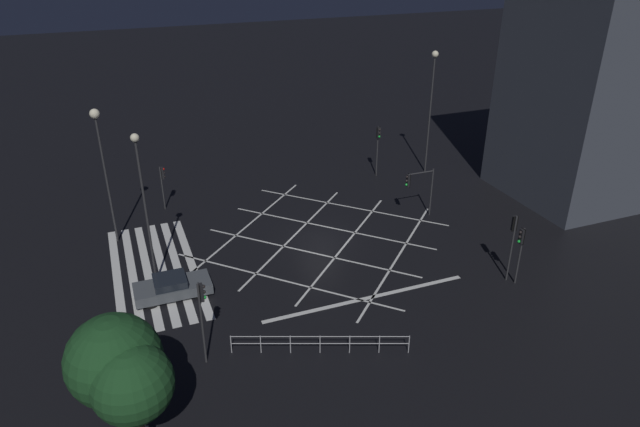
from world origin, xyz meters
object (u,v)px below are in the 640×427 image
object	(u,v)px
traffic_light_median_north	(418,184)
street_tree_near	(114,361)
street_lamp_west	(432,88)
street_tree_far	(132,384)
traffic_light_ne_main	(513,235)
traffic_light_sw_cross	(163,179)
traffic_light_ne_cross	(520,245)
traffic_light_nw_main	(378,141)
traffic_light_se_cross	(202,307)
street_lamp_east	(142,187)
street_lamp_far	(100,143)
waiting_car	(172,287)

from	to	relation	value
traffic_light_median_north	street_tree_near	distance (m)	25.13
street_lamp_west	street_tree_far	xyz separation A→B (m)	(22.03, -25.94, -3.67)
traffic_light_ne_main	traffic_light_sw_cross	distance (m)	24.90
traffic_light_sw_cross	street_lamp_west	world-z (taller)	street_lamp_west
traffic_light_median_north	street_lamp_west	xyz separation A→B (m)	(-7.47, 5.21, 4.64)
street_tree_far	traffic_light_ne_cross	bearing A→B (deg)	102.37
traffic_light_nw_main	traffic_light_sw_cross	distance (m)	17.73
traffic_light_se_cross	traffic_light_ne_main	size ratio (longest dim) A/B	1.06
traffic_light_ne_main	street_lamp_east	world-z (taller)	street_lamp_east
street_lamp_west	street_lamp_far	distance (m)	26.09
traffic_light_nw_main	waiting_car	bearing A→B (deg)	-58.04
traffic_light_nw_main	street_lamp_west	bearing A→B (deg)	81.88
traffic_light_sw_cross	traffic_light_ne_cross	world-z (taller)	traffic_light_ne_cross
traffic_light_se_cross	traffic_light_median_north	xyz separation A→B (m)	(-10.04, 17.30, -0.55)
traffic_light_ne_main	street_lamp_west	distance (m)	17.72
traffic_light_se_cross	waiting_car	xyz separation A→B (m)	(-6.35, -0.77, -2.66)
traffic_light_se_cross	street_lamp_east	world-z (taller)	street_lamp_east
traffic_light_sw_cross	street_lamp_east	world-z (taller)	street_lamp_east
street_lamp_east	traffic_light_ne_cross	bearing A→B (deg)	68.37
street_tree_near	street_tree_far	distance (m)	1.39
traffic_light_se_cross	street_lamp_west	bearing A→B (deg)	37.88
street_lamp_far	traffic_light_ne_cross	bearing A→B (deg)	57.47
street_lamp_east	street_tree_far	world-z (taller)	street_lamp_east
traffic_light_ne_cross	waiting_car	distance (m)	20.28
street_lamp_far	street_tree_near	size ratio (longest dim) A/B	1.58
traffic_light_se_cross	traffic_light_ne_cross	bearing A→B (deg)	0.86
street_tree_far	waiting_car	distance (m)	11.61
traffic_light_nw_main	street_tree_far	size ratio (longest dim) A/B	0.83
traffic_light_median_north	traffic_light_sw_cross	world-z (taller)	traffic_light_median_north
street_lamp_east	traffic_light_se_cross	bearing A→B (deg)	10.39
traffic_light_ne_main	traffic_light_nw_main	bearing A→B (deg)	0.54
street_tree_far	traffic_light_sw_cross	bearing A→B (deg)	170.38
traffic_light_nw_main	street_lamp_east	bearing A→B (deg)	-63.15
traffic_light_nw_main	street_tree_near	distance (m)	30.77
traffic_light_nw_main	street_tree_far	distance (m)	31.27
traffic_light_ne_cross	street_lamp_east	world-z (taller)	street_lamp_east
street_lamp_far	traffic_light_ne_main	bearing A→B (deg)	58.29
traffic_light_ne_main	traffic_light_ne_cross	world-z (taller)	traffic_light_ne_main
traffic_light_ne_main	traffic_light_nw_main	distance (m)	17.30
traffic_light_ne_main	traffic_light_sw_cross	size ratio (longest dim) A/B	1.26
traffic_light_ne_main	street_lamp_west	xyz separation A→B (m)	(-16.67, 4.22, 4.27)
traffic_light_nw_main	street_lamp_east	distance (m)	22.21
waiting_car	street_lamp_west	bearing A→B (deg)	25.61
street_lamp_far	street_tree_far	size ratio (longest dim) A/B	1.75
traffic_light_sw_cross	waiting_car	size ratio (longest dim) A/B	0.78
traffic_light_nw_main	traffic_light_se_cross	bearing A→B (deg)	-44.98
traffic_light_sw_cross	traffic_light_ne_cross	distance (m)	25.41
street_lamp_east	street_lamp_far	world-z (taller)	street_lamp_east
street_tree_far	waiting_car	bearing A→B (deg)	166.22
street_lamp_east	street_lamp_far	distance (m)	6.35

